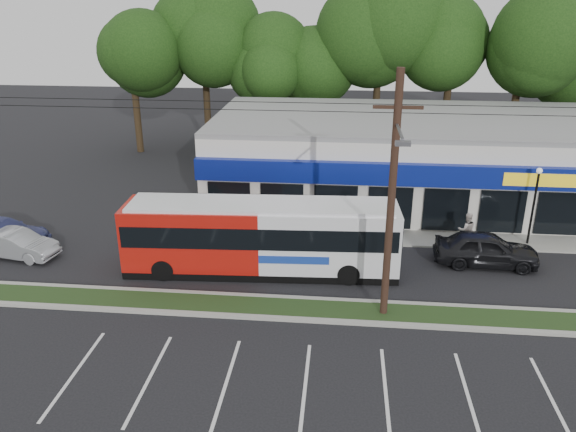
# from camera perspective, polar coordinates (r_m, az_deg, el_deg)

# --- Properties ---
(ground) EXTENTS (120.00, 120.00, 0.00)m
(ground) POSITION_cam_1_polar(r_m,az_deg,el_deg) (23.05, 2.20, -10.87)
(ground) COLOR black
(ground) RESTS_ON ground
(grass_strip) EXTENTS (40.00, 1.60, 0.12)m
(grass_strip) POSITION_cam_1_polar(r_m,az_deg,el_deg) (23.87, 2.35, -9.47)
(grass_strip) COLOR #213917
(grass_strip) RESTS_ON ground
(curb_south) EXTENTS (40.00, 0.25, 0.14)m
(curb_south) POSITION_cam_1_polar(r_m,az_deg,el_deg) (23.14, 2.22, -10.53)
(curb_south) COLOR #9E9E93
(curb_south) RESTS_ON ground
(curb_north) EXTENTS (40.00, 0.25, 0.14)m
(curb_north) POSITION_cam_1_polar(r_m,az_deg,el_deg) (24.60, 2.48, -8.43)
(curb_north) COLOR #9E9E93
(curb_north) RESTS_ON ground
(sidewalk) EXTENTS (32.00, 2.20, 0.10)m
(sidewalk) POSITION_cam_1_polar(r_m,az_deg,el_deg) (31.23, 12.46, -2.19)
(sidewalk) COLOR #9E9E93
(sidewalk) RESTS_ON ground
(strip_mall) EXTENTS (25.00, 12.55, 5.30)m
(strip_mall) POSITION_cam_1_polar(r_m,az_deg,el_deg) (36.93, 12.45, 5.81)
(strip_mall) COLOR silver
(strip_mall) RESTS_ON ground
(utility_pole) EXTENTS (50.00, 2.77, 10.00)m
(utility_pole) POSITION_cam_1_polar(r_m,az_deg,el_deg) (21.58, 10.09, 2.45)
(utility_pole) COLOR black
(utility_pole) RESTS_ON ground
(lamp_post) EXTENTS (0.30, 0.30, 4.25)m
(lamp_post) POSITION_cam_1_polar(r_m,az_deg,el_deg) (31.46, 23.79, 1.73)
(lamp_post) COLOR black
(lamp_post) RESTS_ON ground
(tree_line) EXTENTS (46.76, 6.76, 11.83)m
(tree_line) POSITION_cam_1_polar(r_m,az_deg,el_deg) (45.70, 9.74, 16.32)
(tree_line) COLOR black
(tree_line) RESTS_ON ground
(metrobus) EXTENTS (12.93, 3.34, 3.44)m
(metrobus) POSITION_cam_1_polar(r_m,az_deg,el_deg) (26.40, -2.74, -1.98)
(metrobus) COLOR #B4150D
(metrobus) RESTS_ON ground
(car_dark) EXTENTS (5.02, 2.21, 1.68)m
(car_dark) POSITION_cam_1_polar(r_m,az_deg,el_deg) (28.99, 19.48, -3.17)
(car_dark) COLOR black
(car_dark) RESTS_ON ground
(car_silver) EXTENTS (4.37, 2.14, 1.38)m
(car_silver) POSITION_cam_1_polar(r_m,az_deg,el_deg) (31.33, -25.85, -2.60)
(car_silver) COLOR #9B9EA2
(car_silver) RESTS_ON ground
(car_blue) EXTENTS (5.23, 2.37, 1.49)m
(car_blue) POSITION_cam_1_polar(r_m,az_deg,el_deg) (32.99, -27.08, -1.55)
(car_blue) COLOR navy
(car_blue) RESTS_ON ground
(pedestrian_a) EXTENTS (0.82, 0.74, 1.87)m
(pedestrian_a) POSITION_cam_1_polar(r_m,az_deg,el_deg) (27.90, 7.12, -2.79)
(pedestrian_a) COLOR beige
(pedestrian_a) RESTS_ON ground
(pedestrian_b) EXTENTS (0.97, 0.78, 1.89)m
(pedestrian_b) POSITION_cam_1_polar(r_m,az_deg,el_deg) (30.67, 17.69, -1.36)
(pedestrian_b) COLOR beige
(pedestrian_b) RESTS_ON ground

